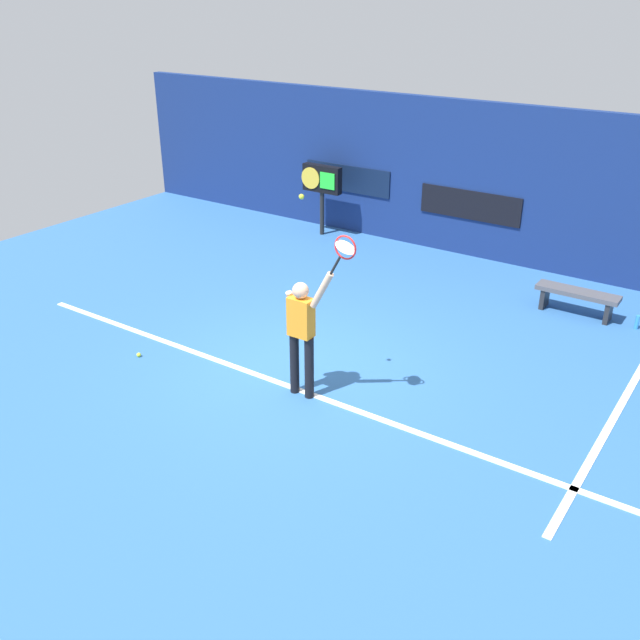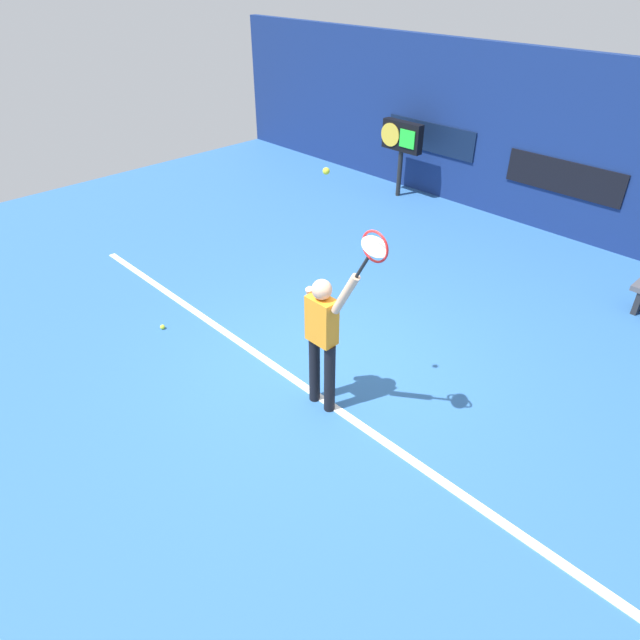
% 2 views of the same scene
% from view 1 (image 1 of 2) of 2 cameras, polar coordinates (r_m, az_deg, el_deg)
% --- Properties ---
extents(ground_plane, '(18.00, 18.00, 0.00)m').
position_cam_1_polar(ground_plane, '(10.66, -1.51, -3.92)').
color(ground_plane, '#2D609E').
extents(back_wall, '(18.00, 0.20, 3.17)m').
position_cam_1_polar(back_wall, '(15.12, 12.31, 10.90)').
color(back_wall, navy).
rests_on(back_wall, ground_plane).
extents(sponsor_banner_center, '(2.20, 0.03, 0.60)m').
position_cam_1_polar(sponsor_banner_center, '(15.13, 11.96, 9.03)').
color(sponsor_banner_center, black).
extents(sponsor_banner_portside, '(2.20, 0.03, 0.60)m').
position_cam_1_polar(sponsor_banner_portside, '(16.43, 2.21, 11.29)').
color(sponsor_banner_portside, '#0C1933').
extents(court_baseline, '(10.00, 0.10, 0.01)m').
position_cam_1_polar(court_baseline, '(10.29, -3.26, -5.08)').
color(court_baseline, white).
rests_on(court_baseline, ground_plane).
extents(court_sideline, '(0.10, 7.00, 0.01)m').
position_cam_1_polar(court_sideline, '(10.91, 23.49, -5.45)').
color(court_sideline, white).
rests_on(court_sideline, ground_plane).
extents(tennis_player, '(0.76, 0.31, 1.94)m').
position_cam_1_polar(tennis_player, '(9.54, -1.47, -0.77)').
color(tennis_player, black).
rests_on(tennis_player, ground_plane).
extents(tennis_racket, '(0.44, 0.27, 0.61)m').
position_cam_1_polar(tennis_racket, '(8.70, 1.96, 5.69)').
color(tennis_racket, black).
extents(tennis_ball, '(0.07, 0.07, 0.07)m').
position_cam_1_polar(tennis_ball, '(8.97, -1.50, 9.89)').
color(tennis_ball, '#CCE033').
extents(scoreboard_clock, '(0.96, 0.20, 1.59)m').
position_cam_1_polar(scoreboard_clock, '(16.13, 0.14, 11.07)').
color(scoreboard_clock, black).
rests_on(scoreboard_clock, ground_plane).
extents(court_bench, '(1.40, 0.36, 0.45)m').
position_cam_1_polar(court_bench, '(13.03, 19.98, 1.80)').
color(court_bench, '#4C4C51').
rests_on(court_bench, ground_plane).
extents(water_bottle, '(0.07, 0.07, 0.24)m').
position_cam_1_polar(water_bottle, '(12.94, 24.15, -0.16)').
color(water_bottle, '#338CD8').
rests_on(water_bottle, ground_plane).
extents(spare_ball, '(0.07, 0.07, 0.07)m').
position_cam_1_polar(spare_ball, '(11.32, -14.37, -2.73)').
color(spare_ball, '#CCE033').
rests_on(spare_ball, ground_plane).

